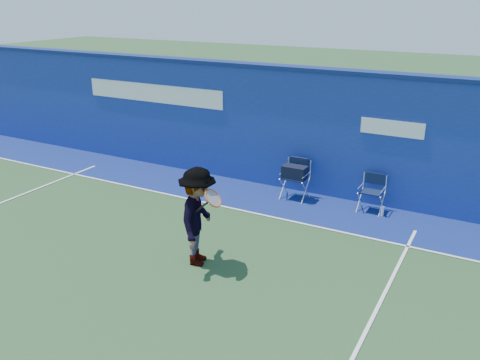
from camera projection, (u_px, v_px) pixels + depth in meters
The scene contains 8 objects.
ground at pixel (123, 264), 9.39m from camera, with size 80.00×80.00×0.00m, color #284826.
stadium_wall at pixel (252, 123), 13.15m from camera, with size 24.00×0.50×3.08m.
out_of_bounds_strip at pixel (232, 192), 12.78m from camera, with size 24.00×1.80×0.01m, color navy.
court_lines at pixel (144, 250), 9.88m from camera, with size 24.00×12.00×0.01m.
directors_chair_left at pixel (295, 182), 12.28m from camera, with size 0.58×0.53×0.98m.
directors_chair_right at pixel (371, 200), 11.60m from camera, with size 0.51×0.46×0.86m.
water_bottle at pixel (382, 211), 11.37m from camera, with size 0.07×0.07×0.24m, color silver.
tennis_player at pixel (198, 217), 9.13m from camera, with size 1.05×1.35×1.85m.
Camera 1 is at (5.84, -6.25, 4.69)m, focal length 38.00 mm.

